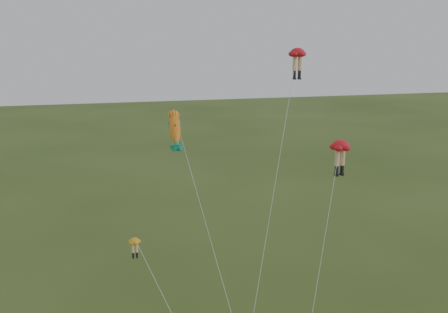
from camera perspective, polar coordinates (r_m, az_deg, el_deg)
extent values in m
ellipsoid|color=red|center=(37.53, 8.41, 11.69)|extent=(1.40, 1.40, 0.67)
cylinder|color=#E0B284|center=(37.47, 8.08, 10.49)|extent=(0.30, 0.30, 1.03)
cylinder|color=black|center=(37.51, 8.04, 9.31)|extent=(0.23, 0.23, 0.51)
cube|color=black|center=(37.53, 8.03, 8.81)|extent=(0.18, 0.31, 0.15)
cylinder|color=#E0B284|center=(37.65, 8.65, 10.48)|extent=(0.30, 0.30, 1.03)
cylinder|color=black|center=(37.69, 8.61, 9.31)|extent=(0.23, 0.23, 0.51)
cube|color=black|center=(37.71, 8.60, 8.81)|extent=(0.18, 0.31, 0.15)
cylinder|color=silver|center=(33.73, 5.55, -4.99)|extent=(6.92, 8.93, 19.90)
ellipsoid|color=red|center=(34.81, 13.18, 1.28)|extent=(1.67, 1.67, 0.74)
cylinder|color=#E0B284|center=(34.86, 12.81, -0.15)|extent=(0.33, 0.33, 1.13)
cylinder|color=black|center=(35.06, 12.74, -1.49)|extent=(0.26, 0.26, 0.56)
cube|color=black|center=(35.15, 12.71, -2.07)|extent=(0.23, 0.35, 0.16)
cylinder|color=#E0B284|center=(35.13, 13.40, -0.08)|extent=(0.33, 0.33, 1.13)
cylinder|color=black|center=(35.32, 13.33, -1.42)|extent=(0.26, 0.26, 0.56)
cube|color=black|center=(35.41, 13.30, -1.99)|extent=(0.23, 0.35, 0.16)
cylinder|color=silver|center=(32.94, 11.07, -11.28)|extent=(5.38, 6.33, 13.83)
ellipsoid|color=orange|center=(34.75, -10.20, -9.47)|extent=(0.88, 0.88, 0.43)
cylinder|color=#E0B284|center=(34.93, -10.38, -10.25)|extent=(0.19, 0.19, 0.65)
cylinder|color=black|center=(35.13, -10.35, -10.99)|extent=(0.15, 0.15, 0.33)
cube|color=black|center=(35.21, -10.33, -11.30)|extent=(0.11, 0.19, 0.09)
cylinder|color=#E0B284|center=(34.96, -9.95, -10.22)|extent=(0.19, 0.19, 0.65)
cylinder|color=black|center=(35.15, -9.92, -10.95)|extent=(0.15, 0.15, 0.33)
cube|color=black|center=(35.24, -9.91, -11.26)|extent=(0.11, 0.19, 0.09)
ellipsoid|color=gold|center=(36.46, -5.64, 3.41)|extent=(1.10, 2.70, 2.81)
sphere|color=gold|center=(36.46, -5.64, 3.41)|extent=(1.00, 1.34, 1.27)
cone|color=#14876C|center=(36.46, -5.64, 3.41)|extent=(0.79, 1.26, 1.19)
cone|color=#14876C|center=(36.46, -5.64, 3.41)|extent=(0.79, 1.26, 1.19)
cone|color=#14876C|center=(36.46, -5.64, 3.41)|extent=(0.45, 0.71, 0.66)
cone|color=#14876C|center=(36.46, -5.64, 3.41)|extent=(0.45, 0.71, 0.66)
cone|color=red|center=(36.46, -5.64, 3.41)|extent=(0.49, 0.70, 0.66)
cylinder|color=silver|center=(33.20, -1.50, -10.38)|extent=(2.43, 11.71, 14.31)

